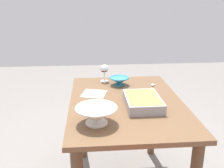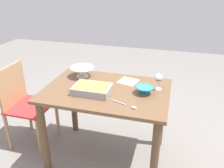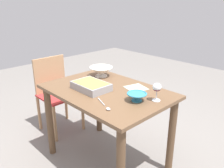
{
  "view_description": "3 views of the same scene",
  "coord_description": "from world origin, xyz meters",
  "px_view_note": "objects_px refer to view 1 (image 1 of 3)",
  "views": [
    {
      "loc": [
        -1.66,
        0.24,
        1.46
      ],
      "look_at": [
        0.11,
        0.09,
        0.86
      ],
      "focal_mm": 41.51,
      "sensor_mm": 36.0,
      "label": 1
    },
    {
      "loc": [
        0.56,
        -1.81,
        1.71
      ],
      "look_at": [
        0.04,
        0.03,
        0.82
      ],
      "focal_mm": 37.41,
      "sensor_mm": 36.0,
      "label": 2
    },
    {
      "loc": [
        1.44,
        -1.31,
        1.55
      ],
      "look_at": [
        0.04,
        0.02,
        0.83
      ],
      "focal_mm": 37.63,
      "sensor_mm": 36.0,
      "label": 3
    }
  ],
  "objects_px": {
    "serving_spoon": "(152,87)",
    "napkin": "(94,94)",
    "wine_glass": "(104,70)",
    "casserole_dish": "(143,101)",
    "dining_table": "(126,119)",
    "small_bowl": "(96,114)",
    "mixing_bowl": "(119,80)"
  },
  "relations": [
    {
      "from": "wine_glass",
      "to": "serving_spoon",
      "type": "relative_size",
      "value": 0.65
    },
    {
      "from": "dining_table",
      "to": "wine_glass",
      "type": "xyz_separation_m",
      "value": [
        0.45,
        0.13,
        0.25
      ]
    },
    {
      "from": "wine_glass",
      "to": "napkin",
      "type": "xyz_separation_m",
      "value": [
        -0.29,
        0.09,
        -0.1
      ]
    },
    {
      "from": "small_bowl",
      "to": "wine_glass",
      "type": "bearing_deg",
      "value": -6.61
    },
    {
      "from": "mixing_bowl",
      "to": "wine_glass",
      "type": "bearing_deg",
      "value": 47.92
    },
    {
      "from": "napkin",
      "to": "small_bowl",
      "type": "bearing_deg",
      "value": -179.35
    },
    {
      "from": "serving_spoon",
      "to": "dining_table",
      "type": "bearing_deg",
      "value": 136.41
    },
    {
      "from": "casserole_dish",
      "to": "napkin",
      "type": "bearing_deg",
      "value": 51.19
    },
    {
      "from": "casserole_dish",
      "to": "small_bowl",
      "type": "height_order",
      "value": "small_bowl"
    },
    {
      "from": "casserole_dish",
      "to": "dining_table",
      "type": "bearing_deg",
      "value": 43.93
    },
    {
      "from": "small_bowl",
      "to": "serving_spoon",
      "type": "height_order",
      "value": "small_bowl"
    },
    {
      "from": "casserole_dish",
      "to": "serving_spoon",
      "type": "height_order",
      "value": "casserole_dish"
    },
    {
      "from": "dining_table",
      "to": "serving_spoon",
      "type": "xyz_separation_m",
      "value": [
        0.26,
        -0.25,
        0.15
      ]
    },
    {
      "from": "serving_spoon",
      "to": "napkin",
      "type": "height_order",
      "value": "serving_spoon"
    },
    {
      "from": "small_bowl",
      "to": "serving_spoon",
      "type": "relative_size",
      "value": 1.05
    },
    {
      "from": "serving_spoon",
      "to": "napkin",
      "type": "distance_m",
      "value": 0.48
    },
    {
      "from": "wine_glass",
      "to": "serving_spoon",
      "type": "xyz_separation_m",
      "value": [
        -0.19,
        -0.37,
        -0.1
      ]
    },
    {
      "from": "mixing_bowl",
      "to": "napkin",
      "type": "distance_m",
      "value": 0.28
    },
    {
      "from": "dining_table",
      "to": "serving_spoon",
      "type": "distance_m",
      "value": 0.39
    },
    {
      "from": "mixing_bowl",
      "to": "serving_spoon",
      "type": "height_order",
      "value": "mixing_bowl"
    },
    {
      "from": "wine_glass",
      "to": "casserole_dish",
      "type": "distance_m",
      "value": 0.6
    },
    {
      "from": "dining_table",
      "to": "serving_spoon",
      "type": "height_order",
      "value": "serving_spoon"
    },
    {
      "from": "casserole_dish",
      "to": "small_bowl",
      "type": "xyz_separation_m",
      "value": [
        -0.22,
        0.31,
        0.02
      ]
    },
    {
      "from": "casserole_dish",
      "to": "napkin",
      "type": "height_order",
      "value": "casserole_dish"
    },
    {
      "from": "mixing_bowl",
      "to": "small_bowl",
      "type": "bearing_deg",
      "value": 162.84
    },
    {
      "from": "wine_glass",
      "to": "small_bowl",
      "type": "distance_m",
      "value": 0.78
    },
    {
      "from": "napkin",
      "to": "mixing_bowl",
      "type": "bearing_deg",
      "value": -48.24
    },
    {
      "from": "casserole_dish",
      "to": "serving_spoon",
      "type": "xyz_separation_m",
      "value": [
        0.36,
        -0.15,
        -0.03
      ]
    },
    {
      "from": "dining_table",
      "to": "small_bowl",
      "type": "relative_size",
      "value": 4.68
    },
    {
      "from": "dining_table",
      "to": "mixing_bowl",
      "type": "height_order",
      "value": "mixing_bowl"
    },
    {
      "from": "dining_table",
      "to": "wine_glass",
      "type": "relative_size",
      "value": 7.57
    },
    {
      "from": "mixing_bowl",
      "to": "napkin",
      "type": "xyz_separation_m",
      "value": [
        -0.19,
        0.21,
        -0.04
      ]
    }
  ]
}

